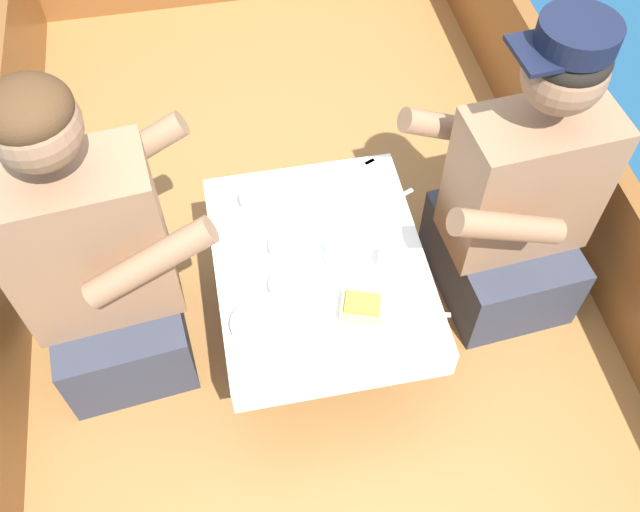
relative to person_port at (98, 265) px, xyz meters
name	(u,v)px	position (x,y,z in m)	size (l,w,h in m)	color
ground_plane	(313,339)	(0.59, 0.07, -0.74)	(60.00, 60.00, 0.00)	navy
boat_deck	(312,316)	(0.59, 0.07, -0.58)	(1.91, 3.36, 0.32)	#9E6B38
gunwale_starboard	(597,210)	(1.51, 0.07, -0.21)	(0.06, 3.36, 0.42)	brown
cockpit_table	(320,269)	(0.59, -0.06, -0.09)	(0.58, 0.71, 0.37)	#B2B2B7
person_port	(98,265)	(0.00, 0.00, 0.00)	(0.55, 0.49, 1.03)	#333847
person_starboard	(517,202)	(1.18, 0.00, -0.01)	(0.55, 0.47, 1.01)	#333847
plate_sandwich	(362,313)	(0.66, -0.25, -0.04)	(0.17, 0.17, 0.01)	silver
plate_bread	(307,193)	(0.60, 0.18, -0.04)	(0.18, 0.18, 0.01)	silver
sandwich	(362,307)	(0.66, -0.25, -0.01)	(0.13, 0.11, 0.05)	tan
bowl_port_near	(293,286)	(0.50, -0.15, -0.02)	(0.13, 0.13, 0.04)	silver
bowl_starboard_near	(289,247)	(0.51, -0.02, -0.02)	(0.11, 0.11, 0.04)	silver
bowl_center_far	(257,326)	(0.39, -0.25, -0.02)	(0.13, 0.13, 0.04)	silver
coffee_cup_port	(310,343)	(0.51, -0.33, -0.02)	(0.10, 0.07, 0.06)	silver
coffee_cup_starboard	(339,254)	(0.64, -0.08, -0.01)	(0.10, 0.07, 0.07)	silver
coffee_cup_center	(253,201)	(0.44, 0.16, -0.02)	(0.10, 0.07, 0.06)	silver
tin_can	(389,262)	(0.77, -0.12, -0.02)	(0.07, 0.07, 0.05)	silver
utensil_knife_port	(389,202)	(0.83, 0.10, -0.04)	(0.16, 0.08, 0.00)	silver
utensil_knife_starboard	(418,314)	(0.81, -0.28, -0.04)	(0.17, 0.05, 0.00)	silver
utensil_spoon_port	(387,338)	(0.71, -0.34, -0.04)	(0.17, 0.07, 0.01)	silver
utensil_spoon_starboard	(239,244)	(0.38, 0.03, -0.04)	(0.07, 0.17, 0.01)	silver
utensil_fork_port	(356,169)	(0.76, 0.24, -0.04)	(0.16, 0.08, 0.00)	silver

